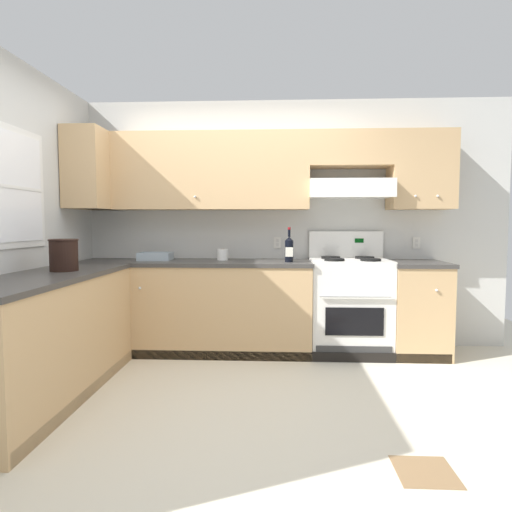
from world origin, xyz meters
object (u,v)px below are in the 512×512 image
Objects in this scene: wine_bottle at (289,249)px; paper_towel_roll at (223,255)px; stove at (349,305)px; bucket at (64,254)px; bowl at (155,257)px.

wine_bottle is 2.95× the size of paper_towel_roll.
stove is at bearing 8.47° from wine_bottle.
paper_towel_roll is (1.10, 1.09, -0.07)m from bucket.
stove is 10.58× the size of paper_towel_roll.
wine_bottle is 1.36m from bowl.
bucket is (-0.42, -1.05, 0.10)m from bowl.
bucket is at bearing -152.78° from wine_bottle.
bowl is at bearing 174.08° from wine_bottle.
stove reaches higher than bowl.
wine_bottle is at bearing -5.92° from bowl.
wine_bottle is 1.03× the size of bowl.
stove is 2.00m from bowl.
paper_towel_roll is (-1.26, 0.10, 0.49)m from stove.
stove reaches higher than paper_towel_roll.
bucket is 1.55m from paper_towel_roll.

